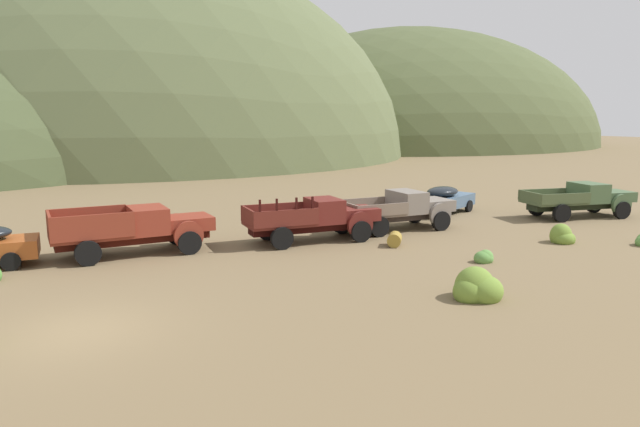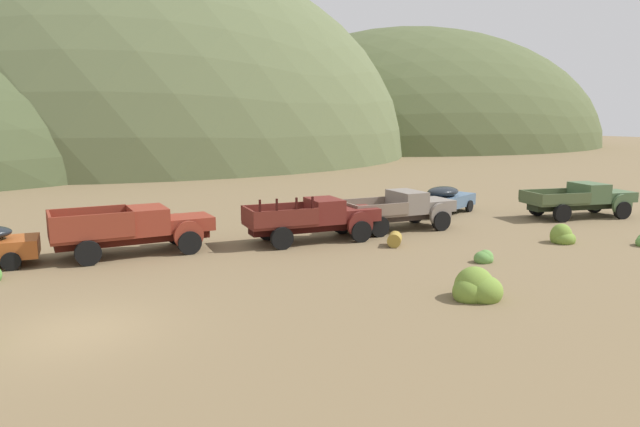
{
  "view_description": "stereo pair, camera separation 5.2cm",
  "coord_description": "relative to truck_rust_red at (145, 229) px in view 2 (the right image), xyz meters",
  "views": [
    {
      "loc": [
        -1.95,
        -15.3,
        5.53
      ],
      "look_at": [
        10.22,
        4.73,
        1.52
      ],
      "focal_mm": 32.05,
      "sensor_mm": 36.0,
      "label": 1
    },
    {
      "loc": [
        -1.91,
        -15.32,
        5.53
      ],
      "look_at": [
        10.22,
        4.73,
        1.52
      ],
      "focal_mm": 32.05,
      "sensor_mm": 36.0,
      "label": 2
    }
  ],
  "objects": [
    {
      "name": "truck_rust_red",
      "position": [
        0.0,
        0.0,
        0.0
      ],
      "size": [
        6.37,
        2.71,
        1.91
      ],
      "rotation": [
        0.0,
        0.0,
        -0.06
      ],
      "color": "#42140D",
      "rests_on": "ground"
    },
    {
      "name": "car_chalk_blue",
      "position": [
        17.38,
        0.92,
        -0.2
      ],
      "size": [
        4.93,
        3.1,
        1.57
      ],
      "rotation": [
        0.0,
        0.0,
        0.33
      ],
      "color": "slate",
      "rests_on": "ground"
    },
    {
      "name": "bush_between_trucks",
      "position": [
        7.12,
        -11.24,
        -0.72
      ],
      "size": [
        1.53,
        1.41,
        1.26
      ],
      "color": "olive",
      "rests_on": "ground"
    },
    {
      "name": "truck_oxblood",
      "position": [
        7.43,
        -1.69,
        -0.02
      ],
      "size": [
        6.24,
        2.94,
        2.16
      ],
      "rotation": [
        0.0,
        0.0,
        -0.15
      ],
      "color": "black",
      "rests_on": "ground"
    },
    {
      "name": "bush_front_left",
      "position": [
        16.26,
        -7.63,
        -0.77
      ],
      "size": [
        1.0,
        1.05,
        1.09
      ],
      "color": "olive",
      "rests_on": "ground"
    },
    {
      "name": "truck_weathered_green",
      "position": [
        23.1,
        -4.1,
        -0.02
      ],
      "size": [
        6.52,
        3.74,
        1.89
      ],
      "rotation": [
        0.0,
        0.0,
        -0.29
      ],
      "color": "#232B1B",
      "rests_on": "ground"
    },
    {
      "name": "truck_primer_gray",
      "position": [
        12.36,
        -1.53,
        -0.03
      ],
      "size": [
        5.91,
        3.02,
        1.89
      ],
      "rotation": [
        0.0,
        0.0,
        -0.11
      ],
      "color": "#3D322D",
      "rests_on": "ground"
    },
    {
      "name": "oil_drum_spare",
      "position": [
        9.5,
        -4.28,
        -0.72
      ],
      "size": [
        1.01,
        1.02,
        0.59
      ],
      "color": "olive",
      "rests_on": "ground"
    },
    {
      "name": "hill_far_left",
      "position": [
        66.84,
        61.18,
        -1.02
      ],
      "size": [
        76.32,
        58.44,
        42.9
      ],
      "primitive_type": "ellipsoid",
      "color": "#4C5633",
      "rests_on": "ground"
    },
    {
      "name": "ground_plane",
      "position": [
        -3.75,
        -7.82,
        -1.02
      ],
      "size": [
        300.0,
        300.0,
        0.0
      ],
      "primitive_type": "plane",
      "color": "brown"
    },
    {
      "name": "bush_front_right",
      "position": [
        10.72,
        -8.24,
        -0.86
      ],
      "size": [
        0.8,
        0.65,
        0.62
      ],
      "color": "#5B8E42",
      "rests_on": "ground"
    },
    {
      "name": "hill_far_right",
      "position": [
        14.47,
        57.25,
        -1.02
      ],
      "size": [
        73.91,
        65.91,
        53.77
      ],
      "primitive_type": "ellipsoid",
      "color": "#56603D",
      "rests_on": "ground"
    }
  ]
}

